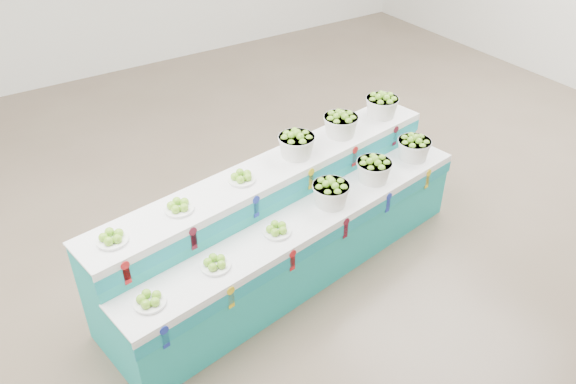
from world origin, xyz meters
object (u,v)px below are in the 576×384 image
object	(u,v)px
basket_upper_right	(382,105)
plate_upper_mid	(179,206)
display_stand	(288,224)
basket_lower_left	(331,192)

from	to	relation	value
basket_upper_right	plate_upper_mid	bearing A→B (deg)	-171.13
display_stand	plate_upper_mid	size ratio (longest dim) A/B	15.31
plate_upper_mid	basket_upper_right	xyz separation A→B (m)	(2.42, 0.38, 0.07)
basket_lower_left	display_stand	bearing A→B (deg)	152.41
display_stand	basket_lower_left	size ratio (longest dim) A/B	10.95
basket_lower_left	plate_upper_mid	size ratio (longest dim) A/B	1.40
basket_lower_left	plate_upper_mid	xyz separation A→B (m)	(-1.32, 0.25, 0.23)
basket_lower_left	basket_upper_right	world-z (taller)	basket_upper_right
display_stand	plate_upper_mid	distance (m)	1.13
display_stand	basket_upper_right	world-z (taller)	basket_upper_right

